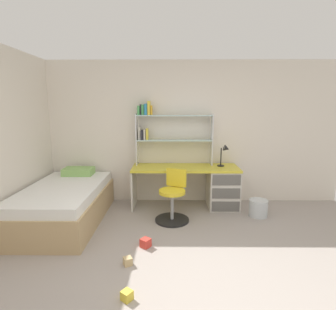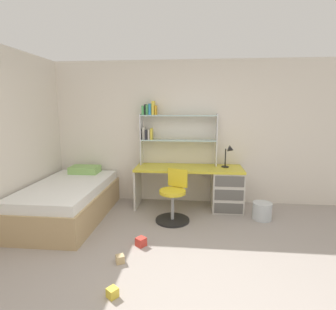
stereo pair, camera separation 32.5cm
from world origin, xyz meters
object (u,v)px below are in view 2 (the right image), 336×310
Objects in this scene: swivel_chair at (173,201)px; toy_block_natural_1 at (120,259)px; desk at (216,186)px; bed_platform at (69,201)px; toy_block_yellow_0 at (112,293)px; toy_block_red_2 at (141,242)px; waste_bin at (262,211)px; desk_lamp at (230,153)px; bookshelf_hutch at (168,128)px.

swivel_chair is 1.33m from toy_block_natural_1.
desk is 2.42m from bed_platform.
toy_block_red_2 reaches higher than toy_block_yellow_0.
waste_bin is 3.31× the size of toy_block_natural_1.
desk_lamp reaches higher than toy_block_yellow_0.
toy_block_red_2 is at bearing -96.98° from bookshelf_hutch.
desk reaches higher than waste_bin.
waste_bin is at bearing 29.73° from toy_block_red_2.
desk is 6.21× the size of waste_bin.
bookshelf_hutch is 4.57× the size of waste_bin.
bookshelf_hutch is 1.31m from swivel_chair.
bookshelf_hutch reaches higher than swivel_chair.
waste_bin is at bearing -41.89° from desk_lamp.
toy_block_red_2 is at bearing -150.27° from waste_bin.
swivel_chair is at bearing 76.14° from toy_block_yellow_0.
bed_platform reaches higher than waste_bin.
toy_block_yellow_0 is (-0.28, -2.50, -1.32)m from bookshelf_hutch.
desk is 16.67× the size of toy_block_red_2.
desk_lamp is 0.49× the size of swivel_chair.
bookshelf_hutch is at bearing 101.52° from swivel_chair.
swivel_chair reaches higher than toy_block_yellow_0.
toy_block_yellow_0 is at bearing -81.72° from toy_block_natural_1.
swivel_chair reaches higher than waste_bin.
desk is 0.61m from desk_lamp.
toy_block_natural_1 is 0.81× the size of toy_block_red_2.
toy_block_yellow_0 is 0.55m from toy_block_natural_1.
desk_lamp is at bearing 14.42° from bed_platform.
swivel_chair is (-0.89, -0.59, -0.66)m from desk_lamp.
waste_bin reaches higher than toy_block_red_2.
toy_block_yellow_0 is 1.01× the size of toy_block_natural_1.
toy_block_natural_1 is at bearing -143.96° from waste_bin.
desk is 20.36× the size of toy_block_yellow_0.
bookshelf_hutch is 12.27× the size of toy_block_red_2.
bed_platform reaches higher than toy_block_yellow_0.
toy_block_red_2 is (-0.19, -1.57, -1.31)m from bookshelf_hutch.
swivel_chair is at bearing 66.88° from toy_block_red_2.
desk is at bearing 53.10° from toy_block_red_2.
bed_platform is at bearing -151.31° from bookshelf_hutch.
desk_lamp is 0.20× the size of bed_platform.
toy_block_natural_1 is at bearing -124.15° from desk.
toy_block_red_2 is (0.16, 0.39, 0.01)m from toy_block_natural_1.
bookshelf_hutch reaches higher than toy_block_yellow_0.
swivel_chair is at bearing -172.98° from waste_bin.
toy_block_red_2 is (-1.24, -1.41, -0.91)m from desk_lamp.
bookshelf_hutch reaches higher than toy_block_red_2.
toy_block_red_2 is (-1.04, -1.38, -0.34)m from desk.
desk is 1.29m from bookshelf_hutch.
bed_platform is (-1.64, -0.06, -0.03)m from swivel_chair.
waste_bin is at bearing 4.28° from bed_platform.
toy_block_natural_1 is 0.42m from toy_block_red_2.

